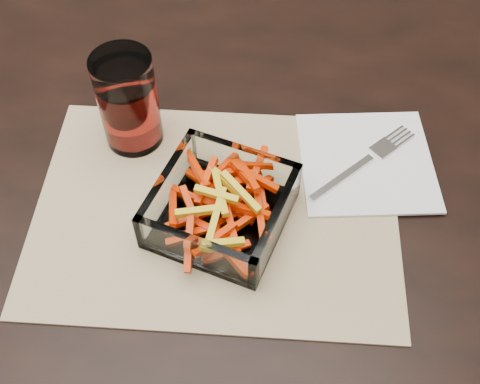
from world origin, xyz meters
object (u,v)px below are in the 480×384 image
Objects in this scene: glass_bowl at (221,208)px; tumbler at (129,104)px; dining_table at (149,210)px; fork at (366,161)px.

tumbler is (-0.13, 0.12, 0.04)m from glass_bowl.
dining_table is at bearing 150.78° from glass_bowl.
glass_bowl is at bearing -104.10° from fork.
glass_bowl reaches higher than dining_table.
glass_bowl is (0.11, -0.06, 0.12)m from dining_table.
glass_bowl is at bearing -29.22° from dining_table.
tumbler is at bearing 137.52° from glass_bowl.
fork is at bearing 31.39° from glass_bowl.
fork is (0.18, 0.11, -0.02)m from glass_bowl.
dining_table is 11.82× the size of tumbler.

